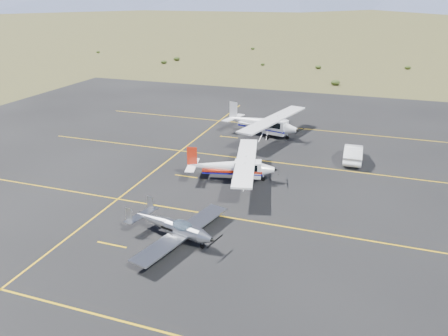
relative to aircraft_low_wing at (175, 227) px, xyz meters
The scene contains 6 objects.
ground 1.88m from the aircraft_low_wing, 100.89° to the left, with size 1600.00×1600.00×0.00m, color #383D1C.
apron 8.70m from the aircraft_low_wing, 92.11° to the left, with size 72.00×72.00×0.02m, color black.
aircraft_low_wing is the anchor object (origin of this frame).
aircraft_cessna 9.75m from the aircraft_low_wing, 87.28° to the left, with size 6.76×10.49×2.66m.
aircraft_plain 22.03m from the aircraft_low_wing, 90.47° to the left, with size 7.86×12.00×3.04m.
sedan 19.56m from the aircraft_low_wing, 61.74° to the left, with size 1.56×4.48×1.47m, color white.
Camera 1 is at (10.68, -22.46, 14.01)m, focal length 35.00 mm.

